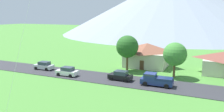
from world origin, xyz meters
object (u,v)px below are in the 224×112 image
at_px(pickup_truck_navy_west_side, 156,80).
at_px(tree_left_of_center, 127,47).
at_px(parked_car_white_mid_east, 67,72).
at_px(house_leftmost, 147,54).
at_px(tree_center, 175,54).
at_px(parked_car_black_west_end, 120,76).
at_px(parked_car_silver_east_end, 44,66).

bearing_deg(pickup_truck_navy_west_side, tree_left_of_center, 136.26).
bearing_deg(parked_car_white_mid_east, house_leftmost, 50.95).
bearing_deg(tree_center, parked_car_black_west_end, -144.92).
xyz_separation_m(parked_car_black_west_end, parked_car_silver_east_end, (-17.64, 0.62, 0.00)).
bearing_deg(tree_left_of_center, parked_car_black_west_end, -79.52).
distance_m(tree_left_of_center, pickup_truck_navy_west_side, 11.40).
distance_m(house_leftmost, parked_car_white_mid_east, 18.50).
xyz_separation_m(tree_left_of_center, parked_car_black_west_end, (1.28, -6.94, -4.19)).
xyz_separation_m(house_leftmost, parked_car_white_mid_east, (-11.60, -14.30, -1.83)).
xyz_separation_m(parked_car_white_mid_east, parked_car_silver_east_end, (-7.31, 2.02, 0.00)).
xyz_separation_m(tree_left_of_center, tree_center, (9.64, -1.07, -0.68)).
relative_size(parked_car_silver_east_end, pickup_truck_navy_west_side, 0.81).
xyz_separation_m(tree_center, parked_car_silver_east_end, (-25.99, -5.25, -3.50)).
distance_m(tree_center, parked_car_silver_east_end, 26.75).
xyz_separation_m(house_leftmost, parked_car_black_west_end, (-1.28, -12.90, -1.83)).
distance_m(parked_car_black_west_end, parked_car_white_mid_east, 10.42).
height_order(house_leftmost, parked_car_black_west_end, house_leftmost).
bearing_deg(pickup_truck_navy_west_side, parked_car_silver_east_end, 177.47).
height_order(parked_car_black_west_end, pickup_truck_navy_west_side, pickup_truck_navy_west_side).
distance_m(parked_car_white_mid_east, pickup_truck_navy_west_side, 16.78).
distance_m(house_leftmost, tree_left_of_center, 6.90).
xyz_separation_m(tree_center, parked_car_white_mid_east, (-18.68, -7.27, -3.50)).
bearing_deg(house_leftmost, tree_center, -44.79).
height_order(house_leftmost, parked_car_silver_east_end, house_leftmost).
distance_m(house_leftmost, tree_center, 10.12).
bearing_deg(parked_car_black_west_end, tree_center, 35.08).
distance_m(tree_left_of_center, parked_car_black_west_end, 8.20).
distance_m(tree_left_of_center, parked_car_white_mid_east, 12.99).
height_order(tree_left_of_center, pickup_truck_navy_west_side, tree_left_of_center).
height_order(tree_center, parked_car_white_mid_east, tree_center).
height_order(parked_car_white_mid_east, pickup_truck_navy_west_side, pickup_truck_navy_west_side).
xyz_separation_m(house_leftmost, tree_left_of_center, (-2.56, -5.96, 2.36)).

